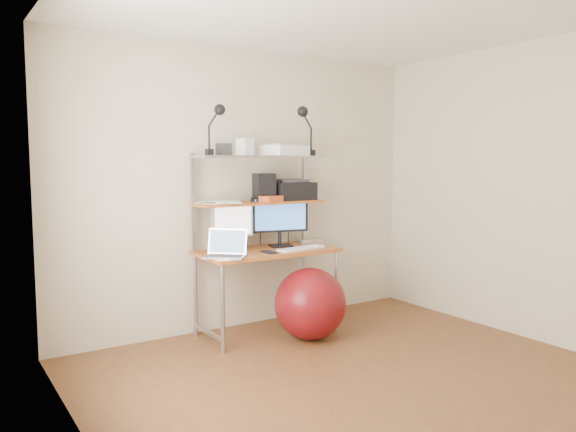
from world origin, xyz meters
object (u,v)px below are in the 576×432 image
laptop (226,251)px  exercise_ball (310,304)px  monitor_black (280,217)px  printer (292,190)px  monitor_silver (233,224)px

laptop → exercise_ball: 0.86m
monitor_black → printer: size_ratio=1.33×
monitor_silver → exercise_ball: bearing=-45.8°
monitor_silver → exercise_ball: 0.95m
monitor_silver → exercise_ball: monitor_silver is taller
laptop → monitor_black: bearing=60.9°
exercise_ball → monitor_black: bearing=93.6°
monitor_silver → printer: bearing=-0.5°
monitor_silver → laptop: bearing=-129.3°
laptop → exercise_ball: size_ratio=0.67×
monitor_silver → exercise_ball: (0.49, -0.46, -0.67)m
monitor_black → printer: bearing=29.7°
monitor_silver → monitor_black: (0.46, -0.03, 0.03)m
monitor_black → printer: 0.29m
exercise_ball → laptop: bearing=162.5°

